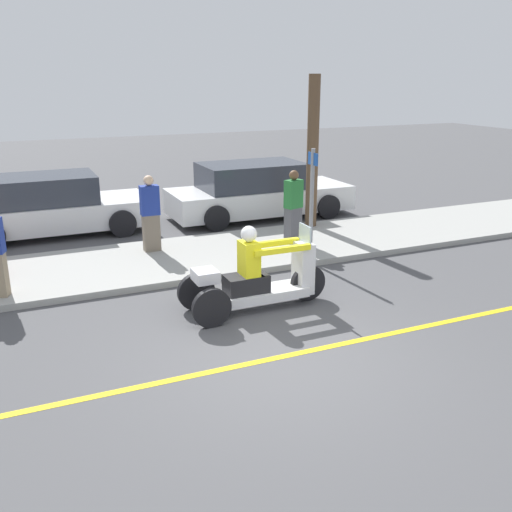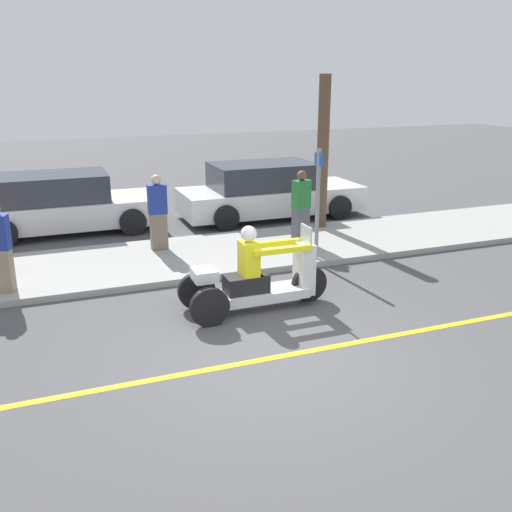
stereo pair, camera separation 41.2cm
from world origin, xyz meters
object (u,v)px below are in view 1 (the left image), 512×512
Objects in this scene: spectator_near_curb at (150,215)px; tree_trunk at (313,153)px; parked_car_lot_center at (51,207)px; motorcycle_trike at (256,280)px; spectator_with_child at (293,208)px; parked_car_lot_right at (257,192)px; street_sign at (312,199)px.

spectator_near_curb is 0.45× the size of tree_trunk.
parked_car_lot_center is at bearing 123.51° from spectator_near_curb.
parked_car_lot_center reaches higher than motorcycle_trike.
motorcycle_trike is at bearing -126.68° from spectator_with_child.
motorcycle_trike is 0.56× the size of parked_car_lot_center.
street_sign is at bearing -98.53° from parked_car_lot_right.
street_sign is at bearing -99.34° from spectator_with_child.
motorcycle_trike is 2.78m from street_sign.
spectator_with_child is 0.36× the size of parked_car_lot_center.
spectator_with_child is at bearing -133.93° from tree_trunk.
spectator_with_child is 0.73× the size of street_sign.
parked_car_lot_right reaches higher than parked_car_lot_center.
tree_trunk reaches higher than parked_car_lot_center.
motorcycle_trike is 1.55× the size of spectator_with_child.
spectator_near_curb is at bearing -56.49° from parked_car_lot_center.
parked_car_lot_right is at bearing 66.01° from motorcycle_trike.
motorcycle_trike is at bearing -138.21° from street_sign.
parked_car_lot_right is 1.10× the size of parked_car_lot_center.
motorcycle_trike is 3.65m from spectator_with_child.
tree_trunk is (3.23, 4.01, 1.41)m from motorcycle_trike.
parked_car_lot_center is at bearing 175.67° from parked_car_lot_right.
motorcycle_trike is 1.55× the size of spectator_near_curb.
street_sign is (-1.25, -2.24, -0.59)m from tree_trunk.
spectator_near_curb is 4.14m from parked_car_lot_right.
parked_car_lot_right is (2.59, 5.81, 0.20)m from motorcycle_trike.
tree_trunk is 1.63× the size of street_sign.
spectator_near_curb is 3.09m from spectator_with_child.
spectator_near_curb is 4.25m from tree_trunk.
tree_trunk is at bearing 46.07° from spectator_with_child.
spectator_near_curb reaches higher than parked_car_lot_center.
motorcycle_trike is at bearing -113.99° from parked_car_lot_right.
parked_car_lot_right is 5.24m from parked_car_lot_center.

